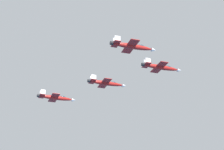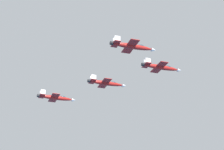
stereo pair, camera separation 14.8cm
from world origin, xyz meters
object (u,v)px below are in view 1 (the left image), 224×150
jet_lead (161,67)px  jet_left_wingman (106,83)px  jet_right_wingman (132,46)px  jet_left_outer (56,98)px

jet_lead → jet_left_wingman: jet_lead is taller
jet_right_wingman → jet_lead: bearing=40.9°
jet_left_outer → jet_lead: bearing=-41.0°
jet_lead → jet_right_wingman: size_ratio=1.01×
jet_left_wingman → jet_right_wingman: jet_right_wingman is taller
jet_lead → jet_left_outer: jet_lead is taller
jet_left_wingman → jet_right_wingman: size_ratio=0.97×
jet_left_wingman → jet_right_wingman: (-23.52, 21.29, 1.57)m
jet_lead → jet_left_outer: bearing=138.9°
jet_left_wingman → jet_right_wingman: 31.76m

